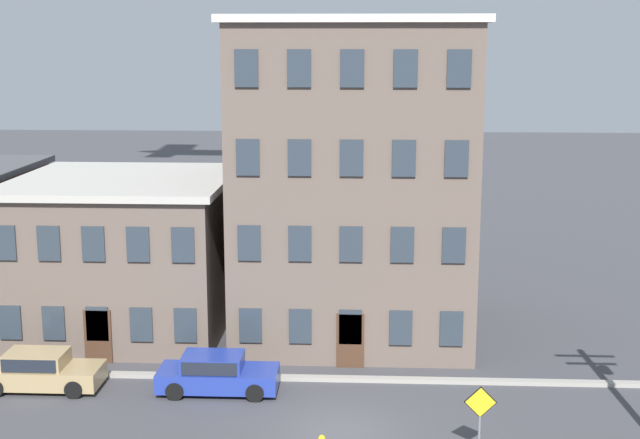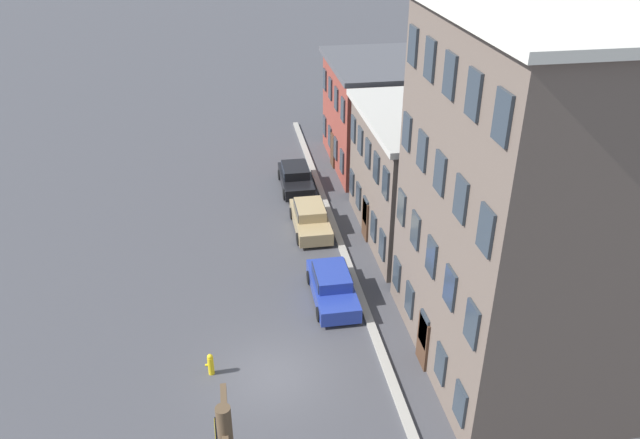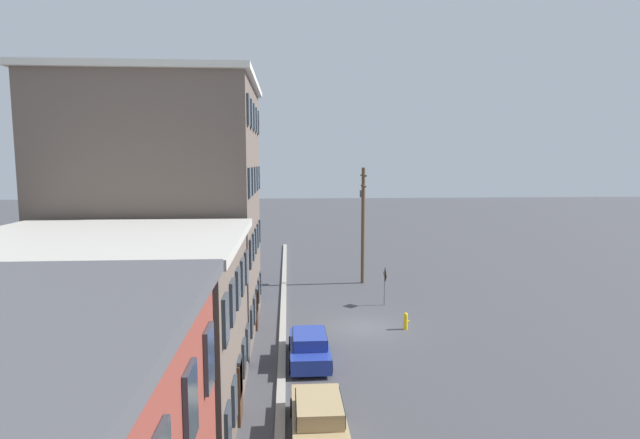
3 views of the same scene
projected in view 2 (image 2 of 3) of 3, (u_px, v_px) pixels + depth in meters
name	position (u px, v px, depth m)	size (l,w,h in m)	color
ground_plane	(273.00, 375.00, 24.43)	(200.00, 200.00, 0.00)	#424247
kerb_strip	(384.00, 361.00, 25.03)	(56.00, 0.36, 0.16)	#9E998E
apartment_corner	(413.00, 112.00, 41.30)	(9.01, 11.22, 6.99)	brown
apartment_midblock	(453.00, 174.00, 32.80)	(9.36, 9.67, 6.85)	#66564C
apartment_far	(569.00, 202.00, 22.48)	(10.38, 10.42, 13.69)	#66564C
car_black	(296.00, 177.00, 38.85)	(4.40, 1.92, 1.43)	black
car_tan	(310.00, 217.00, 34.24)	(4.40, 1.92, 1.43)	tan
car_blue	(332.00, 285.00, 28.54)	(4.40, 1.92, 1.43)	#233899
caution_sign	(217.00, 436.00, 19.60)	(1.00, 0.08, 2.53)	slate
fire_hydrant	(211.00, 364.00, 24.28)	(0.24, 0.34, 0.96)	yellow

